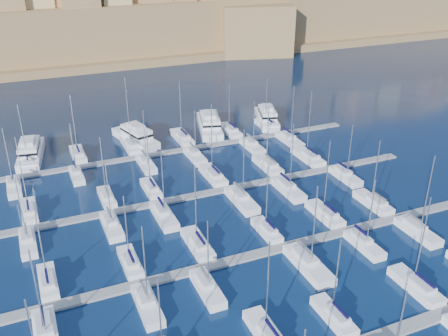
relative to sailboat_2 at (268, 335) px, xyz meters
name	(u,v)px	position (x,y,z in m)	size (l,w,h in m)	color
ground	(246,215)	(10.54, 28.62, -0.75)	(600.00, 600.00, 0.00)	black
pontoon_mid_near	(277,249)	(10.54, 16.62, -0.55)	(84.00, 2.00, 0.40)	slate
pontoon_mid_far	(224,190)	(10.54, 38.62, -0.55)	(84.00, 2.00, 0.40)	slate
pontoon_far	(187,149)	(10.54, 60.62, -0.55)	(84.00, 2.00, 0.40)	slate
sailboat_2	(268,335)	(0.00, 0.00, 0.00)	(2.70, 8.99, 14.62)	white
sailboat_3	(334,316)	(9.61, -0.51, -0.02)	(2.39, 7.96, 12.73)	white
sailboat_4	(416,286)	(23.91, 0.04, 0.01)	(2.73, 9.08, 15.17)	white
sailboat_12	(48,282)	(-24.31, 21.63, -0.03)	(2.47, 8.25, 12.10)	white
sailboat_13	(130,263)	(-12.26, 21.61, -0.03)	(2.46, 8.20, 12.34)	white
sailboat_14	(198,244)	(-1.06, 22.16, 0.00)	(2.80, 9.32, 14.60)	white
sailboat_15	(267,230)	(11.11, 21.40, -0.02)	(2.33, 7.76, 12.78)	white
sailboat_16	(325,214)	(23.16, 22.09, 0.00)	(2.75, 9.18, 14.95)	white
sailboat_17	(373,203)	(33.76, 22.01, -0.01)	(2.71, 9.02, 13.32)	white
sailboat_18	(46,335)	(-25.58, 10.95, 0.00)	(2.87, 9.56, 14.25)	white
sailboat_19	(147,305)	(-12.40, 11.37, -0.01)	(2.62, 8.72, 13.79)	white
sailboat_20	(207,288)	(-3.64, 11.43, -0.02)	(2.58, 8.60, 12.41)	white
sailboat_21	(308,264)	(12.46, 10.52, 0.01)	(3.14, 10.45, 14.72)	white
sailboat_22	(364,244)	(23.66, 11.63, -0.02)	(2.45, 8.18, 12.88)	white
sailboat_23	(417,231)	(34.36, 11.24, 0.01)	(2.69, 8.98, 15.15)	white
sailboat_24	(29,211)	(-25.44, 43.92, 0.01)	(2.65, 8.84, 15.25)	white
sailboat_25	(107,198)	(-11.51, 43.52, -0.02)	(2.41, 8.03, 13.17)	white
sailboat_26	(151,189)	(-2.79, 43.66, -0.02)	(2.49, 8.30, 12.72)	white
sailboat_27	(213,175)	(10.58, 44.33, 0.02)	(2.90, 9.66, 16.25)	white
sailboat_28	(268,165)	(23.27, 44.30, 0.00)	(2.88, 9.60, 14.06)	white
sailboat_29	(308,157)	(33.61, 44.58, 0.02)	(3.05, 10.18, 16.05)	white
sailboat_30	(28,242)	(-26.30, 33.54, -0.02)	(2.51, 8.36, 13.19)	white
sailboat_31	(112,226)	(-12.74, 33.26, -0.01)	(2.68, 8.95, 13.43)	white
sailboat_32	(164,215)	(-3.49, 32.98, 0.00)	(2.85, 9.50, 13.64)	white
sailboat_33	(241,200)	(11.63, 32.71, 0.02)	(3.02, 10.06, 15.46)	white
sailboat_34	(288,189)	(21.85, 33.00, 0.00)	(2.84, 9.46, 14.71)	white
sailboat_35	(345,176)	(35.58, 33.41, -0.02)	(2.59, 8.62, 12.39)	white
sailboat_36	(28,162)	(-24.22, 66.25, 0.00)	(2.85, 9.50, 14.06)	white
sailboat_37	(78,155)	(-13.52, 66.13, 0.00)	(2.78, 9.26, 14.87)	white
sailboat_38	(131,145)	(-1.19, 66.77, 0.03)	(3.17, 10.57, 17.21)	white
sailboat_39	(182,138)	(11.44, 66.63, 0.02)	(3.08, 10.27, 15.19)	white
sailboat_40	(230,131)	(24.07, 66.31, -0.01)	(2.89, 9.62, 13.07)	white
sailboat_41	(266,126)	(34.23, 65.93, -0.01)	(2.65, 8.85, 13.43)	white
sailboat_42	(14,186)	(-27.53, 55.35, -0.01)	(2.63, 8.76, 13.57)	white
sailboat_43	(77,175)	(-15.37, 55.77, -0.03)	(2.37, 7.89, 12.52)	white
sailboat_44	(146,164)	(-0.68, 55.35, -0.01)	(2.62, 8.74, 13.38)	white
sailboat_45	(195,156)	(10.55, 55.25, -0.02)	(2.69, 8.96, 11.86)	white
sailboat_46	(252,146)	(24.87, 55.22, -0.02)	(2.71, 9.03, 12.08)	white
sailboat_47	(290,140)	(34.84, 55.00, 0.00)	(2.84, 9.47, 14.59)	white
motor_yacht_a	(30,152)	(-23.38, 69.75, 0.98)	(7.24, 16.44, 5.25)	white
motor_yacht_b	(136,136)	(0.71, 69.64, 0.98)	(8.60, 16.33, 5.25)	white
motor_yacht_c	(210,124)	(20.18, 70.43, 0.98)	(9.63, 18.05, 5.25)	white
motor_yacht_d	(267,117)	(36.15, 69.42, 0.98)	(9.12, 15.83, 5.25)	white
fortified_city	(90,13)	(10.36, 183.88, 13.99)	(460.00, 108.95, 59.52)	brown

